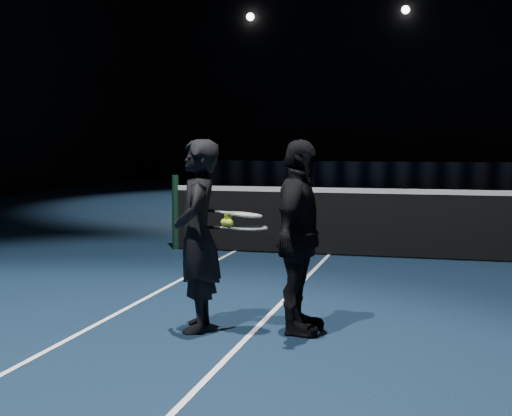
{
  "coord_description": "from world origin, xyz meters",
  "views": [
    {
      "loc": [
        -2.63,
        -9.84,
        1.58
      ],
      "look_at": [
        -4.09,
        -4.18,
        1.04
      ],
      "focal_mm": 50.0,
      "sensor_mm": 36.0,
      "label": 1
    }
  ],
  "objects_px": {
    "player_b": "(299,237)",
    "racket_lower": "(251,228)",
    "tennis_balls": "(227,221)",
    "racket_upper": "(245,215)",
    "player_a": "(197,236)"
  },
  "relations": [
    {
      "from": "player_b",
      "to": "tennis_balls",
      "type": "relative_size",
      "value": 13.39
    },
    {
      "from": "racket_lower",
      "to": "tennis_balls",
      "type": "relative_size",
      "value": 5.67
    },
    {
      "from": "player_a",
      "to": "racket_lower",
      "type": "relative_size",
      "value": 2.36
    },
    {
      "from": "player_b",
      "to": "racket_upper",
      "type": "bearing_deg",
      "value": 95.63
    },
    {
      "from": "player_a",
      "to": "tennis_balls",
      "type": "xyz_separation_m",
      "value": [
        0.25,
        0.04,
        0.13
      ]
    },
    {
      "from": "player_b",
      "to": "racket_lower",
      "type": "height_order",
      "value": "player_b"
    },
    {
      "from": "player_a",
      "to": "racket_lower",
      "type": "xyz_separation_m",
      "value": [
        0.45,
        0.06,
        0.07
      ]
    },
    {
      "from": "racket_upper",
      "to": "player_a",
      "type": "bearing_deg",
      "value": -178.29
    },
    {
      "from": "racket_upper",
      "to": "racket_lower",
      "type": "bearing_deg",
      "value": -42.66
    },
    {
      "from": "tennis_balls",
      "to": "racket_lower",
      "type": "bearing_deg",
      "value": 6.64
    },
    {
      "from": "player_b",
      "to": "tennis_balls",
      "type": "xyz_separation_m",
      "value": [
        -0.59,
        -0.08,
        0.13
      ]
    },
    {
      "from": "player_a",
      "to": "racket_upper",
      "type": "height_order",
      "value": "player_a"
    },
    {
      "from": "player_b",
      "to": "racket_lower",
      "type": "xyz_separation_m",
      "value": [
        -0.4,
        -0.06,
        0.07
      ]
    },
    {
      "from": "player_a",
      "to": "tennis_balls",
      "type": "height_order",
      "value": "player_a"
    },
    {
      "from": "player_a",
      "to": "racket_lower",
      "type": "bearing_deg",
      "value": 84.61
    }
  ]
}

